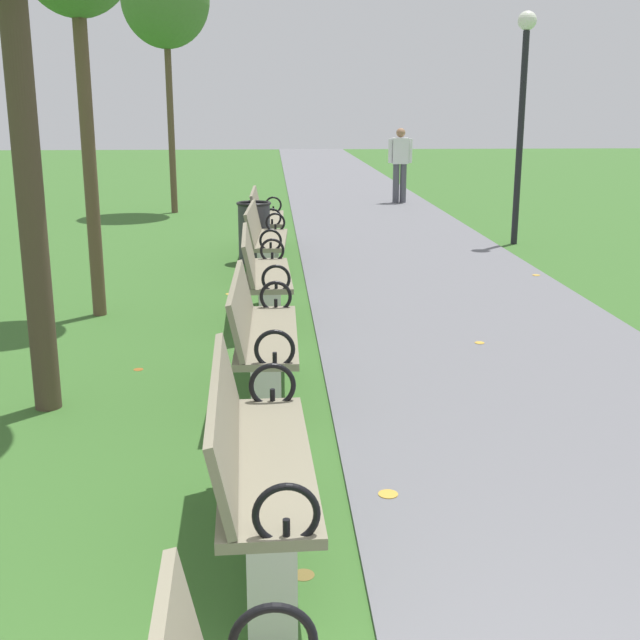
# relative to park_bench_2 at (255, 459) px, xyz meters

# --- Properties ---
(paved_walkway) EXTENTS (3.12, 44.00, 0.02)m
(paved_walkway) POSITION_rel_park_bench_2_xyz_m (2.06, 15.70, -0.48)
(paved_walkway) COLOR slate
(paved_walkway) RESTS_ON ground
(park_bench_2) EXTENTS (0.52, 1.61, 0.90)m
(park_bench_2) POSITION_rel_park_bench_2_xyz_m (0.00, 0.00, 0.00)
(park_bench_2) COLOR gray
(park_bench_2) RESTS_ON ground
(park_bench_3) EXTENTS (0.49, 1.61, 0.90)m
(park_bench_3) POSITION_rel_park_bench_2_xyz_m (-0.00, 2.24, 0.00)
(park_bench_3) COLOR gray
(park_bench_3) RESTS_ON ground
(park_bench_4) EXTENTS (0.50, 1.61, 0.90)m
(park_bench_4) POSITION_rel_park_bench_2_xyz_m (-0.00, 4.47, 0.00)
(park_bench_4) COLOR gray
(park_bench_4) RESTS_ON ground
(park_bench_5) EXTENTS (0.54, 1.62, 0.90)m
(park_bench_5) POSITION_rel_park_bench_2_xyz_m (0.00, 6.68, 0.00)
(park_bench_5) COLOR gray
(park_bench_5) RESTS_ON ground
(park_bench_6) EXTENTS (0.50, 1.61, 0.90)m
(park_bench_6) POSITION_rel_park_bench_2_xyz_m (-0.00, 8.69, 0.00)
(park_bench_6) COLOR gray
(park_bench_6) RESTS_ON ground
(pedestrian_walking) EXTENTS (0.53, 0.22, 1.62)m
(pedestrian_walking) POSITION_rel_park_bench_2_xyz_m (2.94, 14.61, 0.44)
(pedestrian_walking) COLOR #4C4C56
(pedestrian_walking) RESTS_ON paved_walkway
(trash_bin) EXTENTS (0.48, 0.48, 0.84)m
(trash_bin) POSITION_rel_park_bench_2_xyz_m (-0.15, 7.70, -0.06)
(trash_bin) COLOR #38383D
(trash_bin) RESTS_ON ground
(lamp_post) EXTENTS (0.28, 0.28, 3.48)m
(lamp_post) POSITION_rel_park_bench_2_xyz_m (3.92, 9.02, 1.82)
(lamp_post) COLOR black
(lamp_post) RESTS_ON ground
(scattered_leaves) EXTENTS (4.62, 11.69, 0.02)m
(scattered_leaves) POSITION_rel_park_bench_2_xyz_m (0.77, 2.34, -0.47)
(scattered_leaves) COLOR brown
(scattered_leaves) RESTS_ON ground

